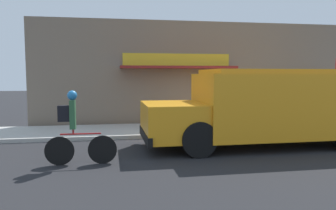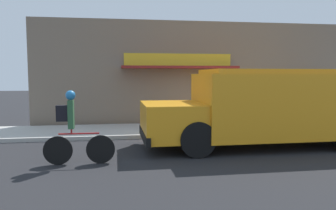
# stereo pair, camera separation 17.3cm
# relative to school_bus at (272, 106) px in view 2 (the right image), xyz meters

# --- Properties ---
(ground_plane) EXTENTS (70.00, 70.00, 0.00)m
(ground_plane) POSITION_rel_school_bus_xyz_m (-0.31, 1.59, -1.16)
(ground_plane) COLOR #232326
(sidewalk) EXTENTS (28.00, 2.56, 0.13)m
(sidewalk) POSITION_rel_school_bus_xyz_m (-0.31, 2.87, -1.10)
(sidewalk) COLOR #ADAAA3
(sidewalk) RESTS_ON ground_plane
(storefront) EXTENTS (14.80, 1.01, 4.23)m
(storefront) POSITION_rel_school_bus_xyz_m (-0.38, 4.47, 0.96)
(storefront) COLOR #756656
(storefront) RESTS_ON ground_plane
(school_bus) EXTENTS (6.72, 2.69, 2.20)m
(school_bus) POSITION_rel_school_bus_xyz_m (0.00, 0.00, 0.00)
(school_bus) COLOR orange
(school_bus) RESTS_ON ground_plane
(cyclist) EXTENTS (1.61, 0.22, 1.70)m
(cyclist) POSITION_rel_school_bus_xyz_m (-5.34, -1.15, -0.33)
(cyclist) COLOR black
(cyclist) RESTS_ON ground_plane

